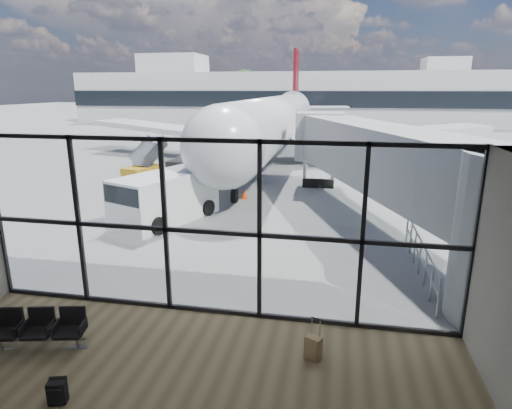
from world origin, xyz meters
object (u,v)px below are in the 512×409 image
(belt_loader, at_px, (183,164))
(mobile_stairs, at_px, (143,170))
(airliner, at_px, (276,121))
(service_van, at_px, (164,197))
(seating_row, at_px, (40,326))
(suitcase, at_px, (313,348))
(backpack, at_px, (57,392))

(belt_loader, height_order, mobile_stairs, mobile_stairs)
(airliner, relative_size, service_van, 7.36)
(belt_loader, bearing_deg, mobile_stairs, -129.66)
(seating_row, bearing_deg, suitcase, -6.94)
(seating_row, relative_size, airliner, 0.05)
(seating_row, xyz_separation_m, belt_loader, (-4.04, 20.06, 0.06))
(seating_row, height_order, mobile_stairs, mobile_stairs)
(suitcase, bearing_deg, seating_row, -149.82)
(seating_row, relative_size, mobile_stairs, 0.63)
(suitcase, distance_m, mobile_stairs, 21.01)
(backpack, bearing_deg, belt_loader, 88.63)
(backpack, relative_size, belt_loader, 0.13)
(service_van, xyz_separation_m, belt_loader, (-3.07, 10.70, -0.51))
(suitcase, bearing_deg, mobile_stairs, 148.63)
(belt_loader, bearing_deg, backpack, -73.03)
(mobile_stairs, bearing_deg, suitcase, -38.34)
(backpack, bearing_deg, mobile_stairs, 95.24)
(airliner, distance_m, belt_loader, 9.60)
(backpack, bearing_deg, seating_row, 117.91)
(airliner, xyz_separation_m, service_van, (-2.16, -18.36, -1.95))
(backpack, relative_size, service_van, 0.09)
(airliner, height_order, service_van, airliner)
(airliner, bearing_deg, service_van, -97.08)
(seating_row, height_order, suitcase, suitcase)
(airliner, relative_size, belt_loader, 10.47)
(service_van, bearing_deg, suitcase, -29.62)
(seating_row, bearing_deg, service_van, 82.71)
(seating_row, height_order, airliner, airliner)
(airliner, bearing_deg, backpack, -89.80)
(seating_row, distance_m, mobile_stairs, 18.90)
(suitcase, relative_size, service_van, 0.18)
(backpack, relative_size, mobile_stairs, 0.15)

